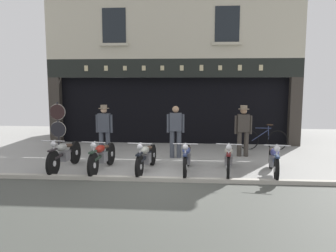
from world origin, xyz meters
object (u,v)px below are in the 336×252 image
(tyre_sign_pole, at_px, (58,121))
(shopkeeper_center, at_px, (176,129))
(motorcycle_center, at_px, (187,157))
(motorcycle_center_right, at_px, (229,158))
(motorcycle_center_left, at_px, (146,157))
(salesman_left, at_px, (104,128))
(motorcycle_far_left, at_px, (65,154))
(motorcycle_right, at_px, (274,159))
(leaning_bicycle, at_px, (263,139))
(salesman_right, at_px, (243,128))
(advert_board_near, at_px, (227,96))
(advert_board_far, at_px, (250,97))
(motorcycle_left, at_px, (102,156))

(tyre_sign_pole, bearing_deg, shopkeeper_center, -13.56)
(motorcycle_center, relative_size, motorcycle_center_right, 1.01)
(motorcycle_center_left, height_order, salesman_left, salesman_left)
(motorcycle_far_left, height_order, motorcycle_right, motorcycle_far_left)
(motorcycle_center_right, distance_m, leaning_bicycle, 3.66)
(motorcycle_right, relative_size, salesman_right, 1.16)
(advert_board_near, relative_size, leaning_bicycle, 0.53)
(shopkeeper_center, distance_m, advert_board_far, 3.96)
(motorcycle_center_right, relative_size, salesman_left, 1.21)
(motorcycle_left, height_order, shopkeeper_center, shopkeeper_center)
(tyre_sign_pole, bearing_deg, salesman_left, -25.29)
(motorcycle_center_left, bearing_deg, motorcycle_right, -174.49)
(advert_board_near, bearing_deg, shopkeeper_center, -124.56)
(salesman_right, xyz_separation_m, advert_board_far, (0.58, 2.31, 0.93))
(motorcycle_far_left, bearing_deg, motorcycle_left, -179.97)
(motorcycle_left, xyz_separation_m, salesman_right, (4.08, 2.18, 0.51))
(motorcycle_far_left, bearing_deg, salesman_right, -154.19)
(advert_board_near, height_order, leaning_bicycle, advert_board_near)
(shopkeeper_center, xyz_separation_m, tyre_sign_pole, (-4.29, 1.04, 0.09))
(motorcycle_center_left, height_order, advert_board_far, advert_board_far)
(advert_board_near, bearing_deg, motorcycle_right, -79.65)
(salesman_right, bearing_deg, shopkeeper_center, 9.34)
(salesman_right, relative_size, advert_board_far, 1.58)
(motorcycle_far_left, bearing_deg, shopkeeper_center, -146.06)
(salesman_left, bearing_deg, advert_board_far, -151.97)
(motorcycle_center_left, distance_m, motorcycle_center, 1.09)
(motorcycle_center_right, height_order, salesman_right, salesman_right)
(motorcycle_left, xyz_separation_m, shopkeeper_center, (1.90, 1.81, 0.50))
(motorcycle_right, distance_m, shopkeeper_center, 3.27)
(motorcycle_right, height_order, leaning_bicycle, leaning_bicycle)
(motorcycle_center_left, bearing_deg, motorcycle_far_left, 5.28)
(motorcycle_far_left, distance_m, motorcycle_left, 1.08)
(motorcycle_center_left, relative_size, salesman_right, 1.21)
(salesman_right, relative_size, leaning_bicycle, 0.96)
(motorcycle_right, bearing_deg, motorcycle_center_left, 6.61)
(advert_board_near, distance_m, advert_board_far, 0.91)
(motorcycle_center, distance_m, advert_board_far, 5.24)
(motorcycle_left, bearing_deg, motorcycle_right, -176.12)
(salesman_left, height_order, advert_board_near, advert_board_near)
(salesman_left, bearing_deg, motorcycle_far_left, 72.91)
(tyre_sign_pole, xyz_separation_m, advert_board_far, (7.05, 1.64, 0.85))
(motorcycle_left, relative_size, motorcycle_center_right, 1.01)
(motorcycle_center, distance_m, tyre_sign_pole, 5.49)
(motorcycle_left, height_order, advert_board_far, advert_board_far)
(salesman_left, bearing_deg, salesman_right, -175.44)
(shopkeeper_center, xyz_separation_m, advert_board_far, (2.76, 2.68, 0.94))
(motorcycle_center_left, height_order, advert_board_near, advert_board_near)
(motorcycle_center, relative_size, salesman_right, 1.22)
(motorcycle_center_right, bearing_deg, advert_board_far, -99.43)
(salesman_left, xyz_separation_m, salesman_right, (4.53, 0.25, 0.00))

